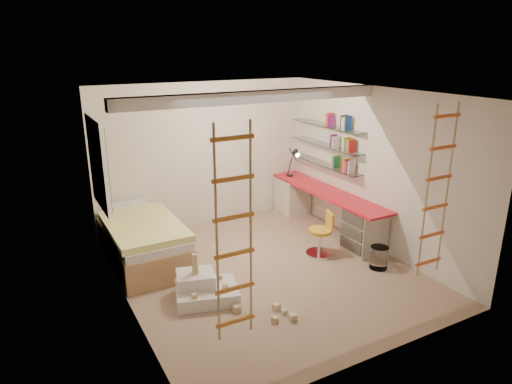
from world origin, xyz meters
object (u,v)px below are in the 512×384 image
play_platform (204,289)px  desk (325,209)px  bed (143,241)px  swivel_chair (321,240)px

play_platform → desk: bearing=21.9°
bed → swivel_chair: size_ratio=2.79×
desk → play_platform: 3.04m
desk → swivel_chair: size_ratio=3.90×
bed → swivel_chair: swivel_chair is taller
swivel_chair → desk: bearing=49.9°
swivel_chair → bed: bearing=155.2°
desk → play_platform: desk is taller
desk → bed: size_ratio=1.40×
bed → play_platform: (0.38, -1.49, -0.19)m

